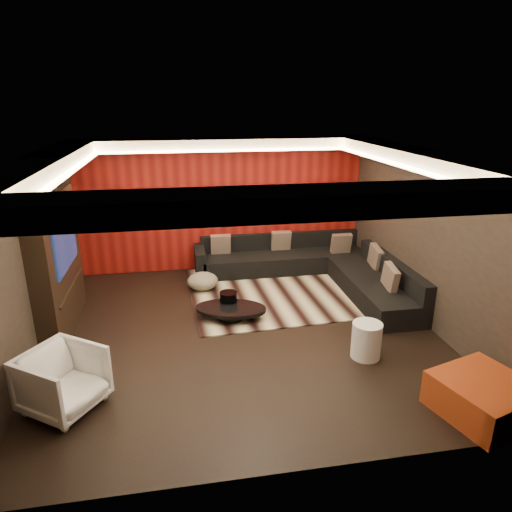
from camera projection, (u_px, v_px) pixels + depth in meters
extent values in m
cube|color=black|center=(244.00, 331.00, 7.37)|extent=(6.00, 6.00, 0.02)
cube|color=silver|center=(242.00, 153.00, 6.44)|extent=(6.00, 6.00, 0.02)
cube|color=black|center=(223.00, 205.00, 9.70)|extent=(6.00, 0.02, 2.80)
cube|color=black|center=(32.00, 260.00, 6.41)|extent=(0.02, 6.00, 2.80)
cube|color=black|center=(427.00, 238.00, 7.39)|extent=(0.02, 6.00, 2.80)
cube|color=#6B0C0A|center=(223.00, 205.00, 9.67)|extent=(5.98, 0.05, 2.78)
cube|color=silver|center=(223.00, 144.00, 8.99)|extent=(6.00, 0.60, 0.22)
cube|color=silver|center=(287.00, 203.00, 3.97)|extent=(6.00, 0.60, 0.22)
cube|color=silver|center=(41.00, 167.00, 6.04)|extent=(0.60, 4.80, 0.22)
cube|color=silver|center=(418.00, 158.00, 6.92)|extent=(0.60, 4.80, 0.22)
cube|color=#FFD899|center=(225.00, 151.00, 8.71)|extent=(4.80, 0.08, 0.04)
cube|color=#FFD899|center=(279.00, 204.00, 4.31)|extent=(4.80, 0.08, 0.04)
cube|color=#FFD899|center=(69.00, 173.00, 6.13)|extent=(0.08, 4.80, 0.04)
cube|color=#FFD899|center=(397.00, 164.00, 6.89)|extent=(0.08, 4.80, 0.04)
cube|color=black|center=(57.00, 264.00, 7.10)|extent=(0.30, 2.00, 2.20)
cube|color=black|center=(65.00, 242.00, 7.01)|extent=(0.04, 1.30, 0.80)
cube|color=black|center=(71.00, 287.00, 7.25)|extent=(0.04, 1.60, 0.04)
cube|color=#C2B68E|center=(293.00, 289.00, 8.93)|extent=(4.16, 3.22, 0.02)
cylinder|color=black|center=(231.00, 313.00, 7.71)|extent=(1.45, 1.45, 0.20)
cylinder|color=black|center=(229.00, 302.00, 7.91)|extent=(0.33, 0.33, 0.36)
ellipsoid|color=beige|center=(203.00, 281.00, 8.86)|extent=(0.78, 0.78, 0.33)
cylinder|color=silver|center=(366.00, 340.00, 6.53)|extent=(0.56, 0.56, 0.53)
cube|color=maroon|center=(483.00, 397.00, 5.37)|extent=(1.23, 1.23, 0.44)
imported|color=white|center=(63.00, 381.00, 5.41)|extent=(1.15, 1.14, 0.76)
cube|color=black|center=(284.00, 261.00, 9.87)|extent=(3.50, 0.90, 0.40)
cube|color=black|center=(280.00, 240.00, 10.08)|extent=(3.50, 0.20, 0.35)
cube|color=black|center=(373.00, 289.00, 8.46)|extent=(0.90, 2.60, 0.40)
cube|color=black|center=(393.00, 269.00, 8.39)|extent=(0.20, 2.60, 0.35)
cube|color=black|center=(200.00, 262.00, 9.55)|extent=(0.20, 0.90, 0.60)
cube|color=tan|center=(221.00, 244.00, 9.66)|extent=(0.42, 0.20, 0.44)
cube|color=tan|center=(281.00, 241.00, 9.90)|extent=(0.42, 0.20, 0.44)
cube|color=tan|center=(376.00, 257.00, 8.87)|extent=(0.12, 0.50, 0.50)
cube|color=tan|center=(390.00, 278.00, 7.87)|extent=(0.12, 0.50, 0.50)
cube|color=tan|center=(341.00, 243.00, 9.71)|extent=(0.42, 0.20, 0.44)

